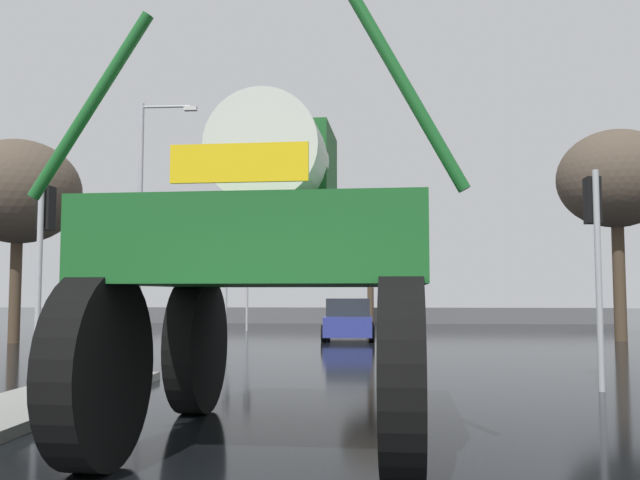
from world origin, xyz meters
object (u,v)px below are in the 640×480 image
object	(u,v)px
bare_tree_right	(616,180)
traffic_signal_far_right	(248,270)
oversize_sprayer	(278,265)
bare_tree_left	(18,192)
traffic_signal_near_left	(44,235)
traffic_signal_far_left	(227,273)
sedan_ahead	(349,320)
traffic_signal_near_right	(594,230)
bare_tree_far_center	(370,216)
streetlight_far_left	(144,206)

from	to	relation	value
bare_tree_right	traffic_signal_far_right	bearing A→B (deg)	157.65
oversize_sprayer	bare_tree_left	bearing A→B (deg)	39.12
traffic_signal_near_left	traffic_signal_far_left	distance (m)	19.13
sedan_ahead	traffic_signal_near_left	size ratio (longest dim) A/B	1.07
traffic_signal_far_left	bare_tree_right	size ratio (longest dim) A/B	0.47
sedan_ahead	traffic_signal_near_left	distance (m)	14.47
traffic_signal_near_left	bare_tree_left	distance (m)	12.47
traffic_signal_near_left	traffic_signal_near_right	world-z (taller)	traffic_signal_near_right
bare_tree_left	traffic_signal_near_right	bearing A→B (deg)	-33.06
traffic_signal_far_left	bare_tree_left	world-z (taller)	bare_tree_left
sedan_ahead	traffic_signal_far_left	bearing A→B (deg)	44.18
sedan_ahead	traffic_signal_near_right	size ratio (longest dim) A/B	1.06
sedan_ahead	traffic_signal_near_left	world-z (taller)	traffic_signal_near_left
bare_tree_far_center	traffic_signal_far_right	bearing A→B (deg)	-151.57
oversize_sprayer	traffic_signal_far_right	bearing A→B (deg)	13.59
bare_tree_right	streetlight_far_left	bearing A→B (deg)	177.45
oversize_sprayer	bare_tree_far_center	xyz separation A→B (m)	(1.08, 26.71, 3.54)
traffic_signal_near_left	streetlight_far_left	size ratio (longest dim) A/B	0.42
sedan_ahead	traffic_signal_far_right	bearing A→B (deg)	38.96
traffic_signal_near_left	traffic_signal_near_right	xyz separation A→B (m)	(10.19, -0.00, 0.04)
traffic_signal_near_left	traffic_signal_far_right	distance (m)	19.13
traffic_signal_far_left	traffic_signal_far_right	world-z (taller)	traffic_signal_far_right
sedan_ahead	bare_tree_right	xyz separation A→B (m)	(9.77, -0.16, 5.11)
traffic_signal_near_right	streetlight_far_left	world-z (taller)	streetlight_far_left
streetlight_far_left	traffic_signal_near_left	bearing A→B (deg)	-79.05
bare_tree_right	oversize_sprayer	bearing A→B (deg)	-119.62
traffic_signal_near_right	traffic_signal_far_left	bearing A→B (deg)	119.11
traffic_signal_far_left	bare_tree_far_center	world-z (taller)	bare_tree_far_center
bare_tree_left	bare_tree_right	xyz separation A→B (m)	(21.22, 2.52, 0.60)
traffic_signal_near_right	oversize_sprayer	bearing A→B (deg)	-138.43
streetlight_far_left	bare_tree_left	world-z (taller)	streetlight_far_left
traffic_signal_far_left	sedan_ahead	bearing A→B (deg)	-45.16
oversize_sprayer	traffic_signal_near_right	distance (m)	6.87
traffic_signal_far_right	bare_tree_left	size ratio (longest dim) A/B	0.54
traffic_signal_far_right	bare_tree_right	size ratio (longest dim) A/B	0.50
traffic_signal_near_right	bare_tree_far_center	distance (m)	22.71
sedan_ahead	streetlight_far_left	world-z (taller)	streetlight_far_left
traffic_signal_near_left	bare_tree_far_center	world-z (taller)	bare_tree_far_center
traffic_signal_near_left	traffic_signal_far_left	xyz separation A→B (m)	(-0.46, 19.13, -0.17)
bare_tree_left	oversize_sprayer	bearing A→B (deg)	-53.54
oversize_sprayer	traffic_signal_far_left	size ratio (longest dim) A/B	1.48
traffic_signal_near_left	bare_tree_far_center	distance (m)	23.19
sedan_ahead	bare_tree_left	distance (m)	12.60
traffic_signal_near_left	bare_tree_left	xyz separation A→B (m)	(-6.10, 10.60, 2.42)
bare_tree_right	traffic_signal_far_left	bearing A→B (deg)	158.91
traffic_signal_near_left	bare_tree_far_center	size ratio (longest dim) A/B	0.55
streetlight_far_left	bare_tree_far_center	world-z (taller)	streetlight_far_left
streetlight_far_left	bare_tree_left	distance (m)	4.75
traffic_signal_near_left	traffic_signal_far_left	bearing A→B (deg)	91.39
bare_tree_left	traffic_signal_near_left	bearing A→B (deg)	-60.07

